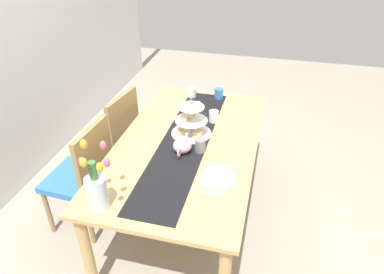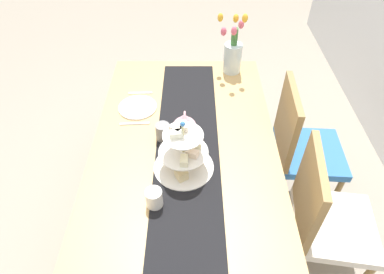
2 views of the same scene
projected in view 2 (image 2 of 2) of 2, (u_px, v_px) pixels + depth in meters
The scene contains 13 objects.
ground_plane at pixel (186, 225), 2.27m from camera, with size 8.00×8.00×0.00m, color gray.
dining_table at pixel (184, 162), 1.82m from camera, with size 1.77×0.99×0.73m.
chair_left at pixel (300, 145), 2.11m from camera, with size 0.44×0.44×0.91m.
chair_right at pixel (323, 217), 1.73m from camera, with size 0.48×0.48×0.91m.
table_runner at pixel (187, 151), 1.76m from camera, with size 1.63×0.33×0.00m, color black.
tiered_cake_stand at pixel (183, 155), 1.61m from camera, with size 0.30×0.30×0.30m.
teapot at pixel (184, 126), 1.81m from camera, with size 0.24×0.13×0.14m.
tulip_vase at pixel (233, 53), 2.20m from camera, with size 0.22×0.17×0.42m.
dinner_plate_left at pixel (138, 107), 2.01m from camera, with size 0.23×0.23×0.01m, color white.
fork_left at pixel (140, 93), 2.12m from camera, with size 0.02×0.15×0.01m, color silver.
knife_left at pixel (135, 124), 1.91m from camera, with size 0.01×0.17×0.01m, color silver.
mug_grey at pixel (163, 132), 1.79m from camera, with size 0.08×0.08×0.10m, color slate.
mug_white_text at pixel (154, 198), 1.49m from camera, with size 0.08×0.08×0.10m, color white.
Camera 2 is at (1.21, 0.04, 2.01)m, focal length 31.29 mm.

